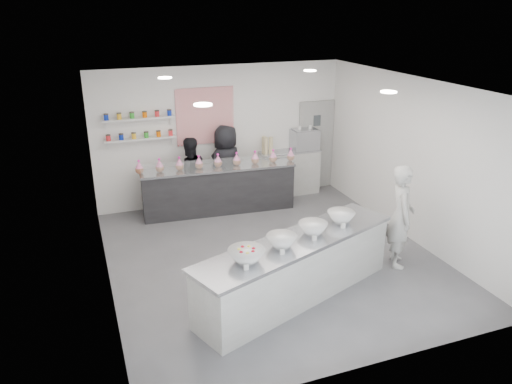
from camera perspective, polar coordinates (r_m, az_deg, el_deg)
floor at (r=8.86m, az=1.85°, el=-7.50°), size 6.00×6.00×0.00m
ceiling at (r=7.89m, az=2.10°, el=12.04°), size 6.00×6.00×0.00m
back_wall at (r=10.97m, az=-4.00°, el=6.52°), size 5.50×0.00×5.50m
left_wall at (r=7.70m, az=-17.34°, el=-0.71°), size 0.00×6.00×6.00m
right_wall at (r=9.60m, az=17.38°, el=3.50°), size 0.00×6.00×6.00m
back_door at (r=11.89m, az=6.82°, el=5.31°), size 0.88×0.04×2.10m
pattern_panel at (r=10.76m, az=-5.83°, el=8.64°), size 1.25×0.03×1.20m
jar_shelf_lower at (r=10.51m, az=-13.09°, el=5.95°), size 1.45×0.22×0.04m
jar_shelf_upper at (r=10.41m, az=-13.27°, el=8.18°), size 1.45×0.22×0.04m
preserve_jars at (r=10.43m, az=-13.20°, el=7.41°), size 1.45×0.10×0.56m
downlight_0 at (r=6.52m, az=-6.09°, el=9.90°), size 0.24×0.24×0.02m
downlight_1 at (r=7.69m, az=14.91°, el=11.00°), size 0.24×0.24×0.02m
downlight_2 at (r=9.03m, az=-10.37°, el=12.72°), size 0.24×0.24×0.02m
downlight_3 at (r=9.91m, az=6.19°, el=13.63°), size 0.24×0.24×0.02m
prep_counter at (r=7.57m, az=4.66°, el=-8.74°), size 3.55×1.98×0.95m
back_bar at (r=10.58m, az=-4.27°, el=0.29°), size 3.26×0.84×1.00m
sneeze_guard at (r=10.11m, az=-4.04°, el=3.12°), size 3.17×0.26×0.27m
espresso_ledge at (r=11.57m, az=3.81°, el=2.24°), size 1.41×0.45×1.05m
espresso_machine at (r=11.50m, az=5.57°, el=5.98°), size 0.60×0.41×0.46m
cup_stacks at (r=11.15m, az=1.30°, el=5.40°), size 0.24×0.24×0.38m
prep_bowls at (r=7.31m, az=4.79°, el=-4.88°), size 2.43×1.35×0.18m
label_cards at (r=6.85m, az=5.11°, el=-7.25°), size 2.01×0.04×0.07m
cookie_bags at (r=10.37m, az=-4.37°, el=3.62°), size 3.37×0.43×0.29m
woman_prep at (r=8.62m, az=16.22°, el=-2.68°), size 0.65×0.76×1.77m
staff_left at (r=10.60m, az=-7.58°, el=1.96°), size 0.83×0.67×1.62m
staff_right at (r=10.76m, az=-3.42°, el=2.93°), size 1.04×0.88×1.81m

